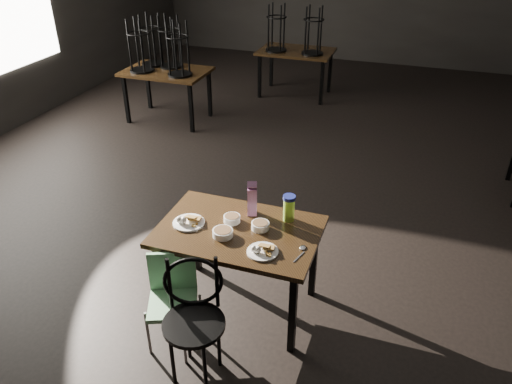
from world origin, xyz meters
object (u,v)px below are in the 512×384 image
at_px(juice_carton, 252,199).
at_px(school_chair, 173,293).
at_px(bentwood_chair, 194,311).
at_px(water_bottle, 289,208).
at_px(main_table, 239,238).

xyz_separation_m(juice_carton, school_chair, (-0.35, -0.72, -0.44)).
bearing_deg(bentwood_chair, water_bottle, 45.07).
distance_m(main_table, juice_carton, 0.32).
bearing_deg(main_table, water_bottle, 37.67).
bearing_deg(main_table, bentwood_chair, -95.62).
xyz_separation_m(bentwood_chair, school_chair, (-0.26, 0.19, -0.08)).
xyz_separation_m(main_table, school_chair, (-0.32, -0.49, -0.23)).
height_order(main_table, school_chair, main_table).
bearing_deg(bentwood_chair, school_chair, 121.80).
xyz_separation_m(main_table, juice_carton, (0.03, 0.23, 0.21)).
height_order(juice_carton, water_bottle, juice_carton).
distance_m(water_bottle, school_chair, 1.06).
distance_m(main_table, bentwood_chair, 0.69).
bearing_deg(school_chair, bentwood_chair, -59.06).
height_order(juice_carton, bentwood_chair, juice_carton).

